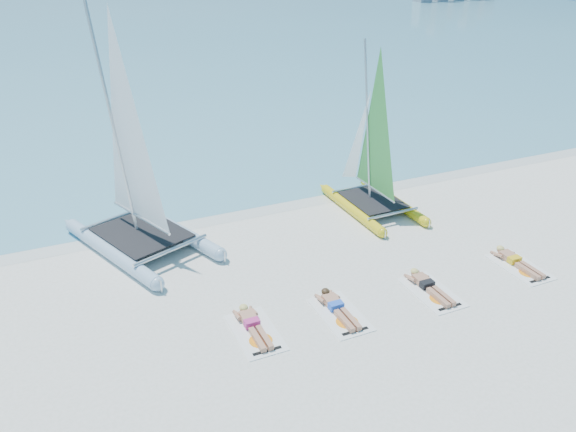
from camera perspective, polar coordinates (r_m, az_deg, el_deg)
name	(u,v)px	position (r m, az deg, el deg)	size (l,w,h in m)	color
ground	(334,287)	(15.37, 4.67, -7.16)	(140.00, 140.00, 0.00)	white
sea	(84,18)	(74.92, -19.98, 18.42)	(140.00, 115.00, 0.01)	#7DBAD0
wet_sand_strip	(260,207)	(19.73, -2.87, 0.93)	(140.00, 1.40, 0.01)	silver
catamaran_blue	(133,178)	(16.99, -15.50, 3.72)	(4.37, 5.97, 7.37)	#A9C0DE
catamaran_yellow	(369,156)	(19.42, 8.25, 6.07)	(2.09, 4.56, 5.78)	yellow
towel_a	(255,332)	(13.73, -3.33, -11.71)	(1.00, 1.85, 0.02)	white
sunbather_a	(252,324)	(13.81, -3.63, -10.90)	(0.37, 1.73, 0.26)	tan
towel_b	(340,314)	(14.34, 5.32, -9.92)	(1.00, 1.85, 0.02)	white
sunbather_b	(337,307)	(14.41, 4.97, -9.16)	(0.37, 1.73, 0.26)	tan
towel_c	(432,292)	(15.57, 14.41, -7.50)	(1.00, 1.85, 0.02)	white
sunbather_c	(428,285)	(15.63, 14.03, -6.82)	(0.37, 1.73, 0.26)	tan
towel_d	(520,267)	(17.48, 22.47, -4.79)	(1.00, 1.85, 0.02)	white
sunbather_d	(515,260)	(17.54, 22.10, -4.20)	(0.37, 1.73, 0.26)	tan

